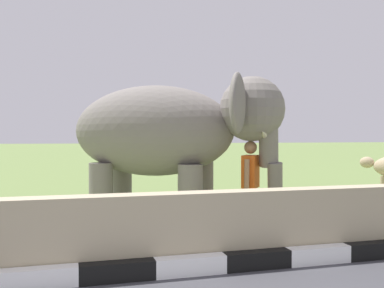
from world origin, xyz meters
TOP-DOWN VIEW (x-y plane):
  - striped_curb at (-0.35, 3.60)m, footprint 16.20×0.20m
  - barrier_parapet at (2.00, 3.90)m, footprint 28.00×0.36m
  - elephant at (1.39, 6.32)m, footprint 3.95×3.46m
  - person_handler at (2.67, 5.59)m, footprint 0.46×0.56m

SIDE VIEW (x-z plane):
  - striped_curb at x=-0.35m, z-range 0.00..0.24m
  - barrier_parapet at x=2.00m, z-range 0.00..1.00m
  - person_handler at x=2.67m, z-range 0.10..1.75m
  - elephant at x=1.39m, z-range 0.41..3.21m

